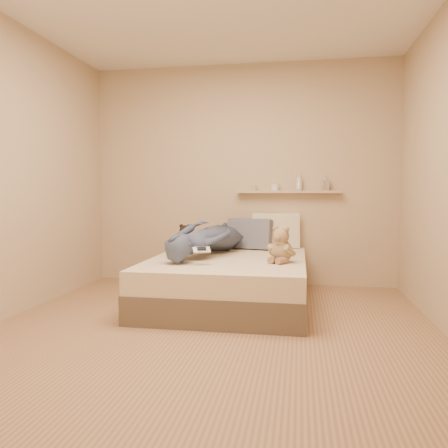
% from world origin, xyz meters
% --- Properties ---
extents(room, '(3.80, 3.80, 3.80)m').
position_xyz_m(room, '(0.00, 0.00, 1.30)').
color(room, '#9E7552').
rests_on(room, ground).
extents(bed, '(1.50, 1.90, 0.45)m').
position_xyz_m(bed, '(0.00, 0.93, 0.22)').
color(bed, brown).
rests_on(bed, floor).
extents(game_console, '(0.17, 0.12, 0.05)m').
position_xyz_m(game_console, '(-0.16, 0.43, 0.59)').
color(game_console, '#AAABB1').
rests_on(game_console, bed).
extents(teddy_bear, '(0.27, 0.28, 0.34)m').
position_xyz_m(teddy_bear, '(0.52, 0.70, 0.59)').
color(teddy_bear, '#947A51').
rests_on(teddy_bear, bed).
extents(dark_plush, '(0.19, 0.19, 0.29)m').
position_xyz_m(dark_plush, '(-0.55, 1.35, 0.58)').
color(dark_plush, black).
rests_on(dark_plush, bed).
extents(pillow_cream, '(0.58, 0.34, 0.41)m').
position_xyz_m(pillow_cream, '(0.40, 1.76, 0.65)').
color(pillow_cream, beige).
rests_on(pillow_cream, bed).
extents(pillow_grey, '(0.53, 0.30, 0.36)m').
position_xyz_m(pillow_grey, '(0.13, 1.62, 0.62)').
color(pillow_grey, slate).
rests_on(pillow_grey, bed).
extents(person, '(0.88, 1.57, 0.36)m').
position_xyz_m(person, '(-0.25, 1.07, 0.63)').
color(person, '#414767').
rests_on(person, bed).
extents(wall_shelf, '(1.20, 0.12, 0.03)m').
position_xyz_m(wall_shelf, '(0.55, 1.84, 1.10)').
color(wall_shelf, tan).
rests_on(wall_shelf, wall_back).
extents(shelf_bottles, '(0.90, 0.09, 0.19)m').
position_xyz_m(shelf_bottles, '(0.68, 1.84, 1.19)').
color(shelf_bottles, '#B1AB98').
rests_on(shelf_bottles, wall_shelf).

